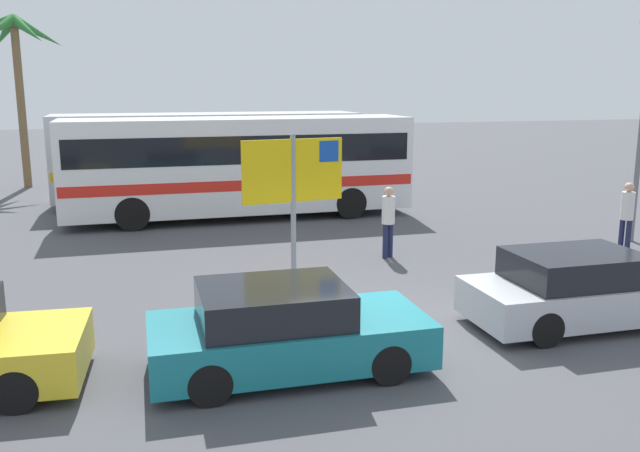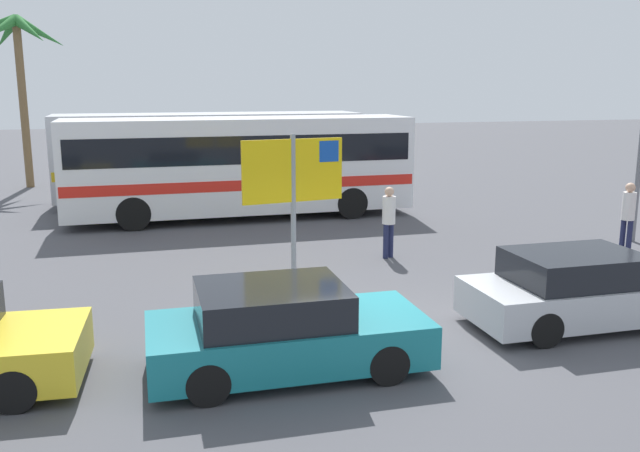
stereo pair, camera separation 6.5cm
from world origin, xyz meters
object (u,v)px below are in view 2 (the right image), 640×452
bus_front_coach (240,162)px  car_teal (284,330)px  car_silver (583,290)px  pedestrian_by_bus (389,216)px  bus_rear_coach (211,152)px  pedestrian_near_sign (628,212)px  ferry_sign (295,177)px

bus_front_coach → car_teal: bus_front_coach is taller
car_silver → pedestrian_by_bus: pedestrian_by_bus is taller
car_silver → bus_rear_coach: bearing=108.3°
car_teal → pedestrian_near_sign: pedestrian_near_sign is taller
ferry_sign → pedestrian_near_sign: 8.71m
bus_front_coach → pedestrian_by_bus: bearing=-66.6°
bus_front_coach → bus_rear_coach: bearing=98.4°
bus_front_coach → pedestrian_near_sign: 11.29m
bus_front_coach → car_teal: size_ratio=2.62×
car_silver → pedestrian_near_sign: bearing=44.2°
ferry_sign → pedestrian_by_bus: size_ratio=1.81×
car_silver → pedestrian_by_bus: (-1.57, 5.35, 0.41)m
pedestrian_by_bus → ferry_sign: bearing=95.3°
bus_rear_coach → car_silver: size_ratio=2.53×
bus_front_coach → pedestrian_near_sign: size_ratio=5.96×
bus_front_coach → car_silver: bus_front_coach is taller
bus_rear_coach → ferry_sign: size_ratio=3.38×
bus_rear_coach → pedestrian_near_sign: 14.17m
pedestrian_near_sign → car_teal: bearing=5.7°
pedestrian_by_bus → bus_rear_coach: bearing=-7.2°
bus_rear_coach → pedestrian_by_bus: (3.16, -9.62, -0.74)m
ferry_sign → pedestrian_near_sign: (8.61, 0.35, -1.25)m
bus_rear_coach → car_teal: (-0.80, -15.49, -1.15)m
bus_front_coach → pedestrian_near_sign: bearing=-40.9°
pedestrian_by_bus → pedestrian_near_sign: bearing=-127.5°
car_silver → car_teal: same height
ferry_sign → pedestrian_by_bus: ferry_sign is taller
car_silver → car_teal: bearing=-173.8°
car_teal → ferry_sign: bearing=74.9°
bus_rear_coach → car_silver: bearing=-72.5°
car_teal → pedestrian_by_bus: size_ratio=2.33×
pedestrian_near_sign → car_silver: bearing=24.1°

